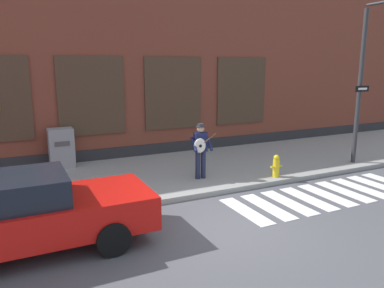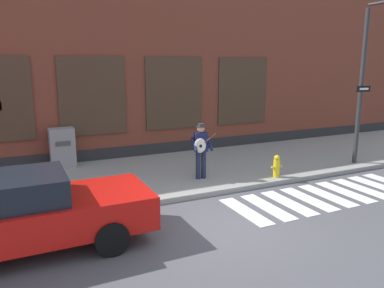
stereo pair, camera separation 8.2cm
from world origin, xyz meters
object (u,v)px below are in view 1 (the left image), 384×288
at_px(busker, 201,148).
at_px(utility_box, 61,148).
at_px(red_car, 28,213).
at_px(fire_hydrant, 276,166).

height_order(busker, utility_box, busker).
xyz_separation_m(red_car, utility_box, (1.27, 5.54, 0.03)).
xyz_separation_m(busker, utility_box, (-3.61, 3.19, -0.30)).
height_order(red_car, fire_hydrant, red_car).
relative_size(busker, fire_hydrant, 2.41).
height_order(utility_box, fire_hydrant, utility_box).
distance_m(red_car, busker, 5.43).
bearing_deg(red_car, fire_hydrant, 12.05).
distance_m(red_car, fire_hydrant, 7.23).
bearing_deg(fire_hydrant, busker, 158.98).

